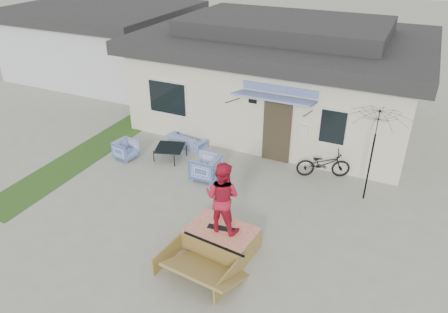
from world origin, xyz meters
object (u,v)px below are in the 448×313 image
at_px(loveseat, 186,138).
at_px(skate_ramp, 221,239).
at_px(armchair_left, 126,149).
at_px(skater, 222,196).
at_px(armchair_right, 206,166).
at_px(patio_umbrella, 373,146).
at_px(coffee_table, 170,153).
at_px(bicycle, 324,161).
at_px(skateboard, 222,228).

distance_m(loveseat, skate_ramp, 5.74).
bearing_deg(armchair_left, skater, -109.50).
bearing_deg(skater, armchair_right, -54.12).
bearing_deg(armchair_right, skater, 33.38).
distance_m(patio_umbrella, skate_ramp, 4.96).
bearing_deg(armchair_right, coffee_table, -110.83).
distance_m(armchair_left, armchair_right, 3.10).
distance_m(bicycle, skateboard, 4.68).
bearing_deg(skateboard, skate_ramp, -104.54).
xyz_separation_m(armchair_left, patio_umbrella, (7.86, 0.91, 1.39)).
height_order(skate_ramp, skateboard, skateboard).
relative_size(armchair_right, skateboard, 1.14).
xyz_separation_m(coffee_table, skateboard, (3.57, -3.37, 0.35)).
xyz_separation_m(armchair_left, armchair_right, (3.10, -0.03, 0.07)).
distance_m(armchair_right, skater, 3.51).
relative_size(armchair_left, armchair_right, 0.83).
xyz_separation_m(coffee_table, skater, (3.57, -3.37, 1.29)).
relative_size(bicycle, patio_umbrella, 0.78).
xyz_separation_m(armchair_right, skate_ramp, (1.87, -2.81, -0.15)).
bearing_deg(skater, bicycle, -106.64).
height_order(skate_ramp, skater, skater).
distance_m(bicycle, skate_ramp, 4.74).
distance_m(coffee_table, patio_umbrella, 6.63).
bearing_deg(coffee_table, skater, -43.35).
bearing_deg(bicycle, coffee_table, 79.34).
relative_size(armchair_left, skateboard, 0.94).
height_order(loveseat, skate_ramp, loveseat).
height_order(armchair_right, skater, skater).
bearing_deg(loveseat, bicycle, -170.78).
relative_size(armchair_right, skater, 0.47).
xyz_separation_m(bicycle, skateboard, (-1.46, -4.44, 0.03)).
bearing_deg(armchair_left, coffee_table, -57.71).
relative_size(loveseat, patio_umbrella, 0.69).
distance_m(coffee_table, skater, 5.07).
bearing_deg(skateboard, skater, 0.00).
xyz_separation_m(loveseat, skateboard, (3.55, -4.47, 0.28)).
xyz_separation_m(armchair_left, bicycle, (6.44, 1.66, 0.19)).
xyz_separation_m(loveseat, armchair_left, (-1.42, -1.68, 0.06)).
distance_m(loveseat, bicycle, 5.02).
distance_m(skate_ramp, skater, 1.24).
bearing_deg(loveseat, skateboard, 137.94).
bearing_deg(loveseat, armchair_right, 143.80).
height_order(bicycle, patio_umbrella, patio_umbrella).
height_order(armchair_left, coffee_table, armchair_left).
xyz_separation_m(loveseat, coffee_table, (-0.02, -1.10, -0.07)).
distance_m(skateboard, skater, 0.94).
relative_size(skate_ramp, skateboard, 2.94).
bearing_deg(skateboard, patio_umbrella, 43.64).
bearing_deg(bicycle, patio_umbrella, -140.62).
bearing_deg(bicycle, armchair_right, 94.06).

